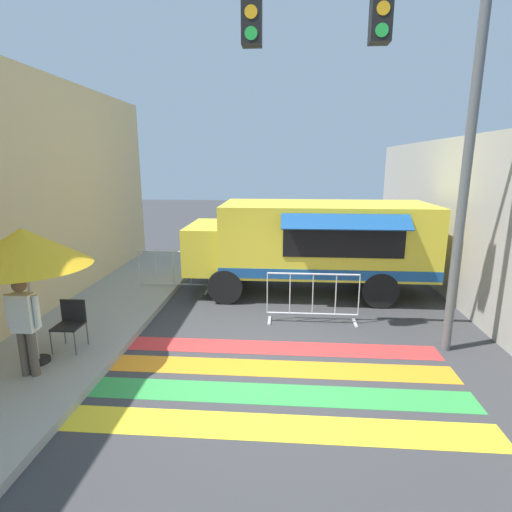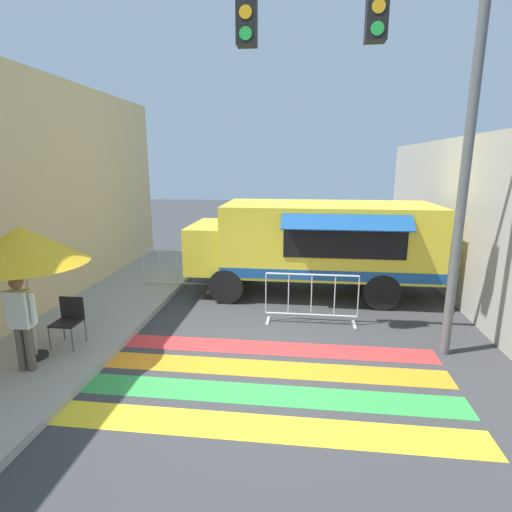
{
  "view_description": "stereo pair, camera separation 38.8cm",
  "coord_description": "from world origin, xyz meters",
  "px_view_note": "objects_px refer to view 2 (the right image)",
  "views": [
    {
      "loc": [
        0.4,
        -6.09,
        3.35
      ],
      "look_at": [
        -0.26,
        2.65,
        1.29
      ],
      "focal_mm": 28.0,
      "sensor_mm": 36.0,
      "label": 1
    },
    {
      "loc": [
        0.79,
        -6.06,
        3.35
      ],
      "look_at": [
        -0.26,
        2.65,
        1.29
      ],
      "focal_mm": 28.0,
      "sensor_mm": 36.0,
      "label": 2
    }
  ],
  "objects_px": {
    "food_truck": "(309,240)",
    "vendor_person": "(21,318)",
    "traffic_signal_pole": "(379,75)",
    "folding_chair": "(69,317)",
    "patio_umbrella": "(22,245)",
    "barricade_side": "(177,271)",
    "barricade_front": "(311,299)"
  },
  "relations": [
    {
      "from": "food_truck",
      "to": "vendor_person",
      "type": "xyz_separation_m",
      "value": [
        -4.44,
        -4.85,
        -0.4
      ]
    },
    {
      "from": "traffic_signal_pole",
      "to": "vendor_person",
      "type": "height_order",
      "value": "traffic_signal_pole"
    },
    {
      "from": "traffic_signal_pole",
      "to": "vendor_person",
      "type": "bearing_deg",
      "value": -163.09
    },
    {
      "from": "folding_chair",
      "to": "patio_umbrella",
      "type": "bearing_deg",
      "value": -107.93
    },
    {
      "from": "folding_chair",
      "to": "barricade_side",
      "type": "bearing_deg",
      "value": 84.99
    },
    {
      "from": "barricade_front",
      "to": "barricade_side",
      "type": "bearing_deg",
      "value": 152.02
    },
    {
      "from": "food_truck",
      "to": "patio_umbrella",
      "type": "distance_m",
      "value": 6.41
    },
    {
      "from": "traffic_signal_pole",
      "to": "folding_chair",
      "type": "relative_size",
      "value": 7.63
    },
    {
      "from": "traffic_signal_pole",
      "to": "patio_umbrella",
      "type": "distance_m",
      "value": 6.25
    },
    {
      "from": "vendor_person",
      "to": "barricade_front",
      "type": "xyz_separation_m",
      "value": [
        4.49,
        2.75,
        -0.47
      ]
    },
    {
      "from": "folding_chair",
      "to": "barricade_front",
      "type": "xyz_separation_m",
      "value": [
        4.34,
        1.77,
        -0.1
      ]
    },
    {
      "from": "barricade_front",
      "to": "barricade_side",
      "type": "relative_size",
      "value": 1.04
    },
    {
      "from": "barricade_side",
      "to": "patio_umbrella",
      "type": "bearing_deg",
      "value": -104.52
    },
    {
      "from": "folding_chair",
      "to": "barricade_side",
      "type": "height_order",
      "value": "barricade_side"
    },
    {
      "from": "folding_chair",
      "to": "vendor_person",
      "type": "distance_m",
      "value": 1.05
    },
    {
      "from": "patio_umbrella",
      "to": "vendor_person",
      "type": "distance_m",
      "value": 1.14
    },
    {
      "from": "folding_chair",
      "to": "barricade_front",
      "type": "relative_size",
      "value": 0.44
    },
    {
      "from": "traffic_signal_pole",
      "to": "patio_umbrella",
      "type": "bearing_deg",
      "value": -167.27
    },
    {
      "from": "patio_umbrella",
      "to": "barricade_side",
      "type": "xyz_separation_m",
      "value": [
        1.1,
        4.23,
        -1.53
      ]
    },
    {
      "from": "vendor_person",
      "to": "barricade_side",
      "type": "xyz_separation_m",
      "value": [
        0.97,
        4.62,
        -0.47
      ]
    },
    {
      "from": "barricade_side",
      "to": "food_truck",
      "type": "bearing_deg",
      "value": 3.8
    },
    {
      "from": "patio_umbrella",
      "to": "barricade_side",
      "type": "distance_m",
      "value": 4.63
    },
    {
      "from": "patio_umbrella",
      "to": "vendor_person",
      "type": "relative_size",
      "value": 1.45
    },
    {
      "from": "vendor_person",
      "to": "food_truck",
      "type": "bearing_deg",
      "value": 42.24
    },
    {
      "from": "traffic_signal_pole",
      "to": "barricade_front",
      "type": "bearing_deg",
      "value": 129.69
    },
    {
      "from": "food_truck",
      "to": "traffic_signal_pole",
      "type": "bearing_deg",
      "value": -73.15
    },
    {
      "from": "traffic_signal_pole",
      "to": "barricade_front",
      "type": "xyz_separation_m",
      "value": [
        -0.91,
        1.1,
        -4.14
      ]
    },
    {
      "from": "patio_umbrella",
      "to": "folding_chair",
      "type": "relative_size",
      "value": 2.64
    },
    {
      "from": "traffic_signal_pole",
      "to": "barricade_front",
      "type": "height_order",
      "value": "traffic_signal_pole"
    },
    {
      "from": "folding_chair",
      "to": "traffic_signal_pole",
      "type": "bearing_deg",
      "value": 14.87
    },
    {
      "from": "folding_chair",
      "to": "barricade_side",
      "type": "relative_size",
      "value": 0.45
    },
    {
      "from": "food_truck",
      "to": "barricade_side",
      "type": "distance_m",
      "value": 3.58
    }
  ]
}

